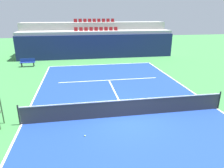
% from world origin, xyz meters
% --- Properties ---
extents(ground_plane, '(80.00, 80.00, 0.00)m').
position_xyz_m(ground_plane, '(0.00, 0.00, 0.00)').
color(ground_plane, '#387A3D').
extents(court_surface, '(11.00, 24.00, 0.01)m').
position_xyz_m(court_surface, '(0.00, 0.00, 0.01)').
color(court_surface, navy).
rests_on(court_surface, ground_plane).
extents(baseline_far, '(11.00, 0.10, 0.00)m').
position_xyz_m(baseline_far, '(0.00, 11.95, 0.01)').
color(baseline_far, white).
rests_on(baseline_far, court_surface).
extents(sideline_left, '(0.10, 24.00, 0.00)m').
position_xyz_m(sideline_left, '(-5.45, 0.00, 0.01)').
color(sideline_left, white).
rests_on(sideline_left, court_surface).
extents(sideline_right, '(0.10, 24.00, 0.00)m').
position_xyz_m(sideline_right, '(5.45, 0.00, 0.01)').
color(sideline_right, white).
rests_on(sideline_right, court_surface).
extents(service_line_far, '(8.26, 0.10, 0.00)m').
position_xyz_m(service_line_far, '(0.00, 6.40, 0.01)').
color(service_line_far, white).
rests_on(service_line_far, court_surface).
extents(centre_service_line, '(0.10, 6.40, 0.00)m').
position_xyz_m(centre_service_line, '(0.00, 3.20, 0.01)').
color(centre_service_line, white).
rests_on(centre_service_line, court_surface).
extents(back_wall, '(18.98, 0.30, 2.85)m').
position_xyz_m(back_wall, '(0.00, 15.21, 1.43)').
color(back_wall, navy).
rests_on(back_wall, ground_plane).
extents(stands_tier_lower, '(18.98, 2.40, 3.23)m').
position_xyz_m(stands_tier_lower, '(0.00, 16.56, 1.61)').
color(stands_tier_lower, '#9E9E99').
rests_on(stands_tier_lower, ground_plane).
extents(stands_tier_upper, '(18.98, 2.40, 4.17)m').
position_xyz_m(stands_tier_upper, '(0.00, 18.96, 2.08)').
color(stands_tier_upper, '#9E9E99').
rests_on(stands_tier_upper, ground_plane).
extents(seating_row_lower, '(5.45, 0.44, 0.44)m').
position_xyz_m(seating_row_lower, '(-0.00, 16.65, 3.35)').
color(seating_row_lower, maroon).
rests_on(seating_row_lower, stands_tier_lower).
extents(seating_row_upper, '(5.45, 0.44, 0.44)m').
position_xyz_m(seating_row_upper, '(-0.00, 19.05, 4.29)').
color(seating_row_upper, maroon).
rests_on(seating_row_upper, stands_tier_upper).
extents(tennis_net, '(11.08, 0.08, 1.07)m').
position_xyz_m(tennis_net, '(0.00, 0.00, 0.51)').
color(tennis_net, black).
rests_on(tennis_net, court_surface).
extents(player_bench, '(1.50, 0.40, 0.85)m').
position_xyz_m(player_bench, '(-7.66, 12.41, 0.51)').
color(player_bench, navy).
rests_on(player_bench, ground_plane).
extents(tennis_ball_0, '(0.07, 0.07, 0.07)m').
position_xyz_m(tennis_ball_0, '(-2.34, -1.60, 0.04)').
color(tennis_ball_0, '#CCE033').
rests_on(tennis_ball_0, court_surface).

